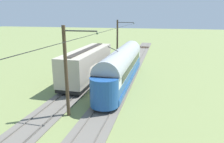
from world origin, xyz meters
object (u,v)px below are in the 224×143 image
object	(u,v)px
boxcar_adjacent	(88,64)
catenary_pole_foreground	(118,42)
catenary_pole_mid_near	(67,71)
track_end_bumper	(108,61)
vintage_streetcar	(122,65)

from	to	relation	value
boxcar_adjacent	catenary_pole_foreground	world-z (taller)	catenary_pole_foreground
catenary_pole_foreground	catenary_pole_mid_near	xyz separation A→B (m)	(0.00, 18.65, 0.00)
boxcar_adjacent	catenary_pole_foreground	size ratio (longest dim) A/B	1.64
catenary_pole_foreground	catenary_pole_mid_near	world-z (taller)	same
catenary_pole_foreground	catenary_pole_mid_near	bearing A→B (deg)	90.00
track_end_bumper	catenary_pole_mid_near	bearing A→B (deg)	95.57
vintage_streetcar	boxcar_adjacent	distance (m)	4.46
catenary_pole_foreground	track_end_bumper	xyz separation A→B (m)	(1.89, -0.75, -3.45)
boxcar_adjacent	catenary_pole_mid_near	distance (m)	9.84
boxcar_adjacent	catenary_pole_foreground	xyz separation A→B (m)	(-1.90, -9.15, 1.69)
boxcar_adjacent	catenary_pole_foreground	bearing A→B (deg)	-101.71
vintage_streetcar	catenary_pole_mid_near	xyz separation A→B (m)	(2.56, 9.51, 1.59)
catenary_pole_mid_near	track_end_bumper	xyz separation A→B (m)	(1.89, -19.40, -3.45)
catenary_pole_foreground	track_end_bumper	bearing A→B (deg)	-21.69
boxcar_adjacent	catenary_pole_mid_near	xyz separation A→B (m)	(-1.90, 9.51, 1.69)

